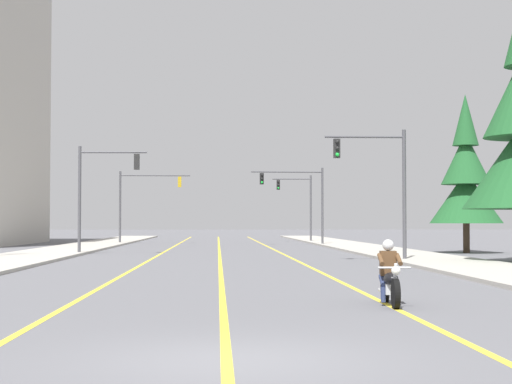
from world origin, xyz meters
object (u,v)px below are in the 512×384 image
(conifer_tree_right_verge_far, at_px, (466,180))
(traffic_signal_far_right, at_px, (300,199))
(traffic_signal_mid_left, at_px, (141,195))
(traffic_signal_near_right, at_px, (382,176))
(traffic_signal_mid_right, at_px, (301,193))
(motorcycle_with_rider, at_px, (390,279))
(traffic_signal_near_left, at_px, (99,184))

(conifer_tree_right_verge_far, bearing_deg, traffic_signal_far_right, 104.68)
(traffic_signal_mid_left, height_order, traffic_signal_far_right, same)
(traffic_signal_near_right, bearing_deg, traffic_signal_mid_right, 92.11)
(motorcycle_with_rider, relative_size, traffic_signal_far_right, 0.35)
(traffic_signal_near_left, xyz_separation_m, traffic_signal_mid_right, (13.48, 18.45, 0.12))
(traffic_signal_mid_left, bearing_deg, traffic_signal_mid_right, -22.57)
(traffic_signal_near_right, distance_m, traffic_signal_near_left, 17.24)
(motorcycle_with_rider, relative_size, traffic_signal_mid_right, 0.35)
(traffic_signal_near_left, distance_m, traffic_signal_mid_left, 23.95)
(motorcycle_with_rider, xyz_separation_m, traffic_signal_far_right, (3.82, 59.05, 3.43))
(motorcycle_with_rider, distance_m, traffic_signal_near_left, 31.83)
(traffic_signal_mid_left, relative_size, conifer_tree_right_verge_far, 0.65)
(traffic_signal_near_left, relative_size, traffic_signal_mid_left, 1.00)
(traffic_signal_near_right, height_order, traffic_signal_mid_right, same)
(traffic_signal_near_right, bearing_deg, traffic_signal_far_right, 90.09)
(motorcycle_with_rider, bearing_deg, traffic_signal_near_left, 109.63)
(traffic_signal_far_right, bearing_deg, traffic_signal_near_right, -89.91)
(traffic_signal_mid_right, xyz_separation_m, traffic_signal_far_right, (0.96, 10.80, -0.14))
(motorcycle_with_rider, bearing_deg, traffic_signal_near_right, 79.28)
(conifer_tree_right_verge_far, bearing_deg, traffic_signal_near_left, -176.11)
(traffic_signal_far_right, bearing_deg, traffic_signal_mid_right, -95.10)
(motorcycle_with_rider, distance_m, traffic_signal_mid_left, 54.85)
(traffic_signal_mid_right, bearing_deg, traffic_signal_near_right, -87.89)
(motorcycle_with_rider, bearing_deg, traffic_signal_mid_right, 86.62)
(traffic_signal_near_right, bearing_deg, traffic_signal_mid_left, 113.18)
(traffic_signal_mid_right, height_order, conifer_tree_right_verge_far, conifer_tree_right_verge_far)
(traffic_signal_near_left, bearing_deg, conifer_tree_right_verge_far, 3.89)
(motorcycle_with_rider, bearing_deg, traffic_signal_mid_left, 100.92)
(traffic_signal_near_left, relative_size, conifer_tree_right_verge_far, 0.65)
(motorcycle_with_rider, relative_size, traffic_signal_mid_left, 0.35)
(motorcycle_with_rider, relative_size, traffic_signal_near_right, 0.35)
(conifer_tree_right_verge_far, bearing_deg, traffic_signal_mid_left, 133.69)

